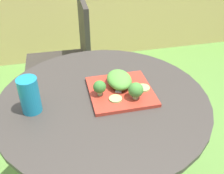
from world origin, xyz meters
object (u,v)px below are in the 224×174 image
drinking_glass (30,97)px  patio_chair (70,54)px  fork (121,84)px  salad_plate (121,91)px

drinking_glass → patio_chair: bearing=76.9°
patio_chair → fork: patio_chair is taller
salad_plate → fork: 0.04m
salad_plate → drinking_glass: size_ratio=1.82×
salad_plate → patio_chair: bearing=100.0°
fork → drinking_glass: bearing=-168.5°
patio_chair → salad_plate: 0.87m
drinking_glass → fork: bearing=11.5°
fork → salad_plate: bearing=-103.8°
patio_chair → salad_plate: bearing=-80.0°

